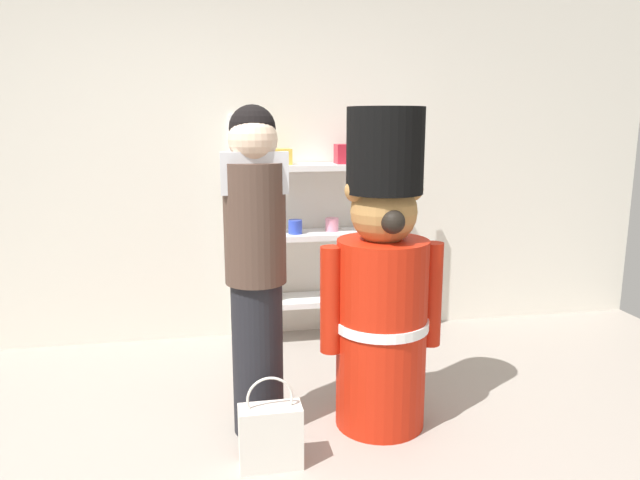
{
  "coord_description": "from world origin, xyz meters",
  "views": [
    {
      "loc": [
        -0.2,
        -2.08,
        1.58
      ],
      "look_at": [
        0.33,
        0.71,
        1.0
      ],
      "focal_mm": 32.91,
      "sensor_mm": 36.0,
      "label": 1
    }
  ],
  "objects_px": {
    "merchandise_shelf": "(314,227)",
    "teddy_bear_guard": "(382,287)",
    "person_shopper": "(256,262)",
    "shopping_bag": "(271,435)"
  },
  "relations": [
    {
      "from": "merchandise_shelf",
      "to": "person_shopper",
      "type": "height_order",
      "value": "person_shopper"
    },
    {
      "from": "person_shopper",
      "to": "shopping_bag",
      "type": "relative_size",
      "value": 3.72
    },
    {
      "from": "shopping_bag",
      "to": "person_shopper",
      "type": "bearing_deg",
      "value": 94.15
    },
    {
      "from": "merchandise_shelf",
      "to": "shopping_bag",
      "type": "height_order",
      "value": "merchandise_shelf"
    },
    {
      "from": "teddy_bear_guard",
      "to": "merchandise_shelf",
      "type": "bearing_deg",
      "value": 95.4
    },
    {
      "from": "merchandise_shelf",
      "to": "teddy_bear_guard",
      "type": "height_order",
      "value": "teddy_bear_guard"
    },
    {
      "from": "merchandise_shelf",
      "to": "shopping_bag",
      "type": "bearing_deg",
      "value": -106.98
    },
    {
      "from": "person_shopper",
      "to": "merchandise_shelf",
      "type": "bearing_deg",
      "value": 67.7
    },
    {
      "from": "person_shopper",
      "to": "shopping_bag",
      "type": "height_order",
      "value": "person_shopper"
    },
    {
      "from": "merchandise_shelf",
      "to": "teddy_bear_guard",
      "type": "xyz_separation_m",
      "value": [
        0.12,
        -1.3,
        -0.08
      ]
    }
  ]
}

